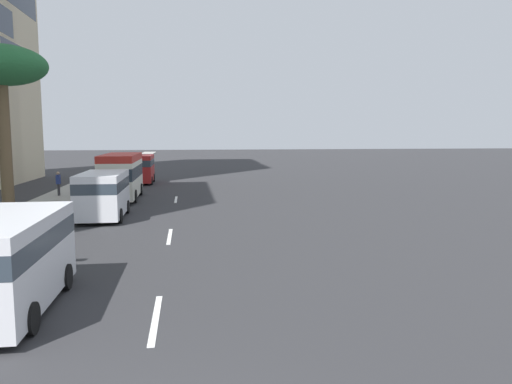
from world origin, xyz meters
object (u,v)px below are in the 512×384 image
Objects in this scene: van_second at (5,257)px; pedestrian_mid_block at (58,182)px; van_fourth at (141,167)px; minibus_lead at (121,175)px; palm_tree at (1,70)px; van_third at (103,192)px.

van_second reaches higher than pedestrian_mid_block.
minibus_lead is at bearing -1.52° from van_fourth.
van_fourth is 10.25m from pedestrian_mid_block.
van_second is 3.24× the size of pedestrian_mid_block.
pedestrian_mid_block is 0.20× the size of palm_tree.
van_third is at bearing 179.59° from van_second.
van_fourth is 0.57× the size of palm_tree.
van_second is 13.43m from van_third.
minibus_lead reaches higher than van_third.
palm_tree reaches higher than pedestrian_mid_block.
minibus_lead is 4.16× the size of pedestrian_mid_block.
palm_tree reaches higher than van_third.
minibus_lead reaches higher than van_second.
van_second is 0.64× the size of palm_tree.
minibus_lead is 10.54m from van_fourth.
palm_tree is (-9.18, 3.99, 5.55)m from minibus_lead.
pedestrian_mid_block is at bearing -26.99° from van_fourth.
van_fourth is 2.90× the size of pedestrian_mid_block.
van_third is 7.27m from palm_tree.
palm_tree is (11.82, 3.94, 5.84)m from van_second.
palm_tree is (-1.61, 4.03, 5.84)m from van_third.
pedestrian_mid_block is (1.41, 4.37, -0.61)m from minibus_lead.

